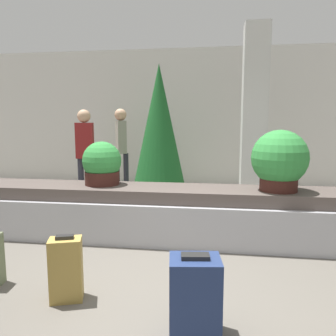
{
  "coord_description": "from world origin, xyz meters",
  "views": [
    {
      "loc": [
        0.59,
        -2.6,
        1.49
      ],
      "look_at": [
        0.0,
        1.51,
        0.93
      ],
      "focal_mm": 35.0,
      "sensor_mm": 36.0,
      "label": 1
    }
  ],
  "objects_px": {
    "suitcase_4": "(66,269)",
    "decorated_tree": "(159,129)",
    "potted_plant_0": "(279,161)",
    "potted_plant_1": "(102,164)",
    "suitcase_0": "(195,297)",
    "traveler_0": "(121,142)",
    "traveler_1": "(85,147)",
    "pillar": "(254,118)"
  },
  "relations": [
    {
      "from": "pillar",
      "to": "suitcase_4",
      "type": "distance_m",
      "value": 4.24
    },
    {
      "from": "suitcase_4",
      "to": "potted_plant_1",
      "type": "bearing_deg",
      "value": 80.67
    },
    {
      "from": "potted_plant_0",
      "to": "pillar",
      "type": "bearing_deg",
      "value": 92.89
    },
    {
      "from": "potted_plant_1",
      "to": "traveler_1",
      "type": "relative_size",
      "value": 0.33
    },
    {
      "from": "suitcase_4",
      "to": "pillar",
      "type": "bearing_deg",
      "value": 43.52
    },
    {
      "from": "decorated_tree",
      "to": "traveler_1",
      "type": "bearing_deg",
      "value": -170.75
    },
    {
      "from": "potted_plant_1",
      "to": "decorated_tree",
      "type": "xyz_separation_m",
      "value": [
        0.45,
        1.95,
        0.43
      ]
    },
    {
      "from": "suitcase_0",
      "to": "potted_plant_1",
      "type": "distance_m",
      "value": 2.54
    },
    {
      "from": "pillar",
      "to": "decorated_tree",
      "type": "xyz_separation_m",
      "value": [
        -1.73,
        0.11,
        -0.21
      ]
    },
    {
      "from": "potted_plant_1",
      "to": "pillar",
      "type": "bearing_deg",
      "value": 40.38
    },
    {
      "from": "potted_plant_0",
      "to": "potted_plant_1",
      "type": "bearing_deg",
      "value": 177.62
    },
    {
      "from": "decorated_tree",
      "to": "potted_plant_1",
      "type": "bearing_deg",
      "value": -102.84
    },
    {
      "from": "traveler_1",
      "to": "decorated_tree",
      "type": "height_order",
      "value": "decorated_tree"
    },
    {
      "from": "suitcase_4",
      "to": "decorated_tree",
      "type": "relative_size",
      "value": 0.22
    },
    {
      "from": "suitcase_0",
      "to": "potted_plant_1",
      "type": "height_order",
      "value": "potted_plant_1"
    },
    {
      "from": "traveler_0",
      "to": "suitcase_0",
      "type": "bearing_deg",
      "value": -5.67
    },
    {
      "from": "potted_plant_0",
      "to": "potted_plant_1",
      "type": "distance_m",
      "value": 2.27
    },
    {
      "from": "traveler_1",
      "to": "decorated_tree",
      "type": "xyz_separation_m",
      "value": [
        1.39,
        0.23,
        0.33
      ]
    },
    {
      "from": "pillar",
      "to": "traveler_0",
      "type": "distance_m",
      "value": 2.81
    },
    {
      "from": "suitcase_0",
      "to": "suitcase_4",
      "type": "xyz_separation_m",
      "value": [
        -1.11,
        0.33,
        -0.02
      ]
    },
    {
      "from": "suitcase_4",
      "to": "decorated_tree",
      "type": "bearing_deg",
      "value": 68.97
    },
    {
      "from": "potted_plant_0",
      "to": "decorated_tree",
      "type": "xyz_separation_m",
      "value": [
        -1.83,
        2.05,
        0.34
      ]
    },
    {
      "from": "potted_plant_1",
      "to": "decorated_tree",
      "type": "height_order",
      "value": "decorated_tree"
    },
    {
      "from": "suitcase_4",
      "to": "suitcase_0",
      "type": "bearing_deg",
      "value": -34.81
    },
    {
      "from": "suitcase_4",
      "to": "traveler_0",
      "type": "distance_m",
      "value": 4.44
    },
    {
      "from": "potted_plant_1",
      "to": "decorated_tree",
      "type": "bearing_deg",
      "value": 77.16
    },
    {
      "from": "traveler_0",
      "to": "traveler_1",
      "type": "bearing_deg",
      "value": -55.18
    },
    {
      "from": "suitcase_4",
      "to": "traveler_1",
      "type": "height_order",
      "value": "traveler_1"
    },
    {
      "from": "potted_plant_0",
      "to": "potted_plant_1",
      "type": "xyz_separation_m",
      "value": [
        -2.27,
        0.09,
        -0.1
      ]
    },
    {
      "from": "potted_plant_0",
      "to": "traveler_1",
      "type": "xyz_separation_m",
      "value": [
        -3.21,
        1.82,
        0.01
      ]
    },
    {
      "from": "potted_plant_0",
      "to": "suitcase_4",
      "type": "bearing_deg",
      "value": -141.3
    },
    {
      "from": "suitcase_0",
      "to": "suitcase_4",
      "type": "bearing_deg",
      "value": 156.0
    },
    {
      "from": "decorated_tree",
      "to": "suitcase_4",
      "type": "bearing_deg",
      "value": -92.81
    },
    {
      "from": "potted_plant_1",
      "to": "suitcase_0",
      "type": "bearing_deg",
      "value": -55.91
    },
    {
      "from": "potted_plant_1",
      "to": "potted_plant_0",
      "type": "bearing_deg",
      "value": -2.38
    },
    {
      "from": "suitcase_0",
      "to": "traveler_0",
      "type": "height_order",
      "value": "traveler_0"
    },
    {
      "from": "suitcase_0",
      "to": "potted_plant_1",
      "type": "relative_size",
      "value": 1.04
    },
    {
      "from": "pillar",
      "to": "traveler_0",
      "type": "bearing_deg",
      "value": 164.32
    },
    {
      "from": "traveler_0",
      "to": "traveler_1",
      "type": "distance_m",
      "value": 0.98
    },
    {
      "from": "suitcase_4",
      "to": "potted_plant_1",
      "type": "xyz_separation_m",
      "value": [
        -0.27,
        1.7,
        0.68
      ]
    },
    {
      "from": "traveler_1",
      "to": "potted_plant_0",
      "type": "bearing_deg",
      "value": -39.77
    },
    {
      "from": "potted_plant_0",
      "to": "traveler_1",
      "type": "bearing_deg",
      "value": 150.47
    }
  ]
}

